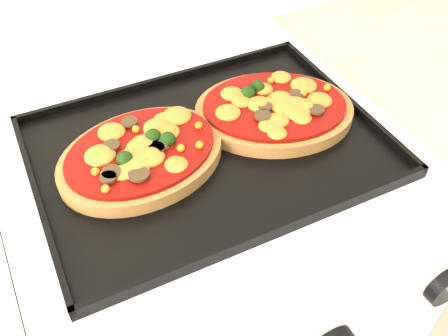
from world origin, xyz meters
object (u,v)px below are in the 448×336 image
pizza_right (274,109)px  pizza_left (141,154)px  stove (209,301)px  baking_tray (208,146)px

pizza_right → pizza_left: bearing=-179.6°
stove → pizza_right: bearing=-2.6°
baking_tray → pizza_right: pizza_right is taller
pizza_left → pizza_right: same height
baking_tray → pizza_left: pizza_left is taller
stove → baking_tray: 0.47m
stove → pizza_right: size_ratio=3.75×
baking_tray → pizza_left: size_ratio=2.07×
stove → baking_tray: size_ratio=1.83×
pizza_right → baking_tray: bearing=-173.6°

